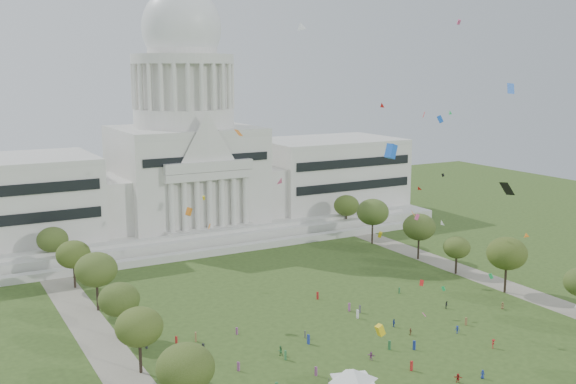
# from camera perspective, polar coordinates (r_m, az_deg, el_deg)

# --- Properties ---
(ground) EXTENTS (400.00, 400.00, 0.00)m
(ground) POSITION_cam_1_polar(r_m,az_deg,el_deg) (130.79, 9.89, -13.56)
(ground) COLOR #334A1C
(ground) RESTS_ON ground
(capitol) EXTENTS (160.00, 64.50, 91.30)m
(capitol) POSITION_cam_1_polar(r_m,az_deg,el_deg) (221.67, -8.64, 2.35)
(capitol) COLOR silver
(capitol) RESTS_ON ground
(path_left) EXTENTS (8.00, 160.00, 0.04)m
(path_left) POSITION_cam_1_polar(r_m,az_deg,el_deg) (136.14, -15.15, -12.78)
(path_left) COLOR gray
(path_left) RESTS_ON ground
(path_right) EXTENTS (8.00, 160.00, 0.04)m
(path_right) POSITION_cam_1_polar(r_m,az_deg,el_deg) (182.11, 15.81, -6.86)
(path_right) COLOR gray
(path_right) RESTS_ON ground
(row_tree_l_1) EXTENTS (8.86, 8.86, 12.59)m
(row_tree_l_1) POSITION_cam_1_polar(r_m,az_deg,el_deg) (104.55, -8.68, -14.50)
(row_tree_l_1) COLOR black
(row_tree_l_1) RESTS_ON ground
(row_tree_l_2) EXTENTS (8.42, 8.42, 11.97)m
(row_tree_l_2) POSITION_cam_1_polar(r_m,az_deg,el_deg) (122.24, -12.49, -11.09)
(row_tree_l_2) COLOR black
(row_tree_l_2) RESTS_ON ground
(row_tree_r_2) EXTENTS (9.55, 9.55, 13.58)m
(row_tree_r_2) POSITION_cam_1_polar(r_m,az_deg,el_deg) (168.49, 18.04, -4.97)
(row_tree_r_2) COLOR black
(row_tree_r_2) RESTS_ON ground
(row_tree_l_3) EXTENTS (8.12, 8.12, 11.55)m
(row_tree_l_3) POSITION_cam_1_polar(r_m,az_deg,el_deg) (137.65, -14.12, -8.82)
(row_tree_l_3) COLOR black
(row_tree_l_3) RESTS_ON ground
(row_tree_r_3) EXTENTS (7.01, 7.01, 9.98)m
(row_tree_r_3) POSITION_cam_1_polar(r_m,az_deg,el_deg) (180.85, 14.10, -4.58)
(row_tree_r_3) COLOR black
(row_tree_r_3) RESTS_ON ground
(row_tree_l_4) EXTENTS (9.29, 9.29, 13.21)m
(row_tree_l_4) POSITION_cam_1_polar(r_m,az_deg,el_deg) (154.46, -15.94, -6.34)
(row_tree_l_4) COLOR black
(row_tree_l_4) RESTS_ON ground
(row_tree_r_4) EXTENTS (9.19, 9.19, 13.06)m
(row_tree_r_4) POSITION_cam_1_polar(r_m,az_deg,el_deg) (191.79, 11.05, -2.92)
(row_tree_r_4) COLOR black
(row_tree_r_4) RESTS_ON ground
(row_tree_l_5) EXTENTS (8.33, 8.33, 11.85)m
(row_tree_l_5) POSITION_cam_1_polar(r_m,az_deg,el_deg) (172.05, -17.72, -5.06)
(row_tree_l_5) COLOR black
(row_tree_l_5) RESTS_ON ground
(row_tree_r_5) EXTENTS (9.82, 9.82, 13.96)m
(row_tree_r_5) POSITION_cam_1_polar(r_m,az_deg,el_deg) (206.32, 7.19, -1.70)
(row_tree_r_5) COLOR black
(row_tree_r_5) RESTS_ON ground
(row_tree_l_6) EXTENTS (8.19, 8.19, 11.64)m
(row_tree_l_6) POSITION_cam_1_polar(r_m,az_deg,el_deg) (189.12, -19.31, -3.83)
(row_tree_l_6) COLOR black
(row_tree_l_6) RESTS_ON ground
(row_tree_r_6) EXTENTS (8.42, 8.42, 11.97)m
(row_tree_r_6) POSITION_cam_1_polar(r_m,az_deg,el_deg) (222.35, 4.97, -1.15)
(row_tree_r_6) COLOR black
(row_tree_r_6) RESTS_ON ground
(event_tent) EXTENTS (10.77, 10.77, 4.82)m
(event_tent) POSITION_cam_1_polar(r_m,az_deg,el_deg) (113.96, 5.55, -15.13)
(event_tent) COLOR #4C4C4C
(event_tent) RESTS_ON ground
(person_0) EXTENTS (0.90, 0.86, 1.55)m
(person_0) POSITION_cam_1_polar(r_m,az_deg,el_deg) (159.56, 17.71, -9.14)
(person_0) COLOR olive
(person_0) RESTS_ON ground
(person_2) EXTENTS (0.96, 0.93, 1.70)m
(person_2) POSITION_cam_1_polar(r_m,az_deg,el_deg) (156.47, 13.29, -9.28)
(person_2) COLOR #26262B
(person_2) RESTS_ON ground
(person_3) EXTENTS (1.02, 1.20, 1.66)m
(person_3) POSITION_cam_1_polar(r_m,az_deg,el_deg) (143.05, 14.13, -11.23)
(person_3) COLOR navy
(person_3) RESTS_ON ground
(person_4) EXTENTS (0.63, 0.97, 1.53)m
(person_4) POSITION_cam_1_polar(r_m,az_deg,el_deg) (140.41, 10.33, -11.52)
(person_4) COLOR olive
(person_4) RESTS_ON ground
(person_5) EXTENTS (1.34, 1.54, 1.59)m
(person_5) POSITION_cam_1_polar(r_m,az_deg,el_deg) (128.17, 7.04, -13.61)
(person_5) COLOR #994C8C
(person_5) RESTS_ON ground
(person_6) EXTENTS (0.85, 0.93, 1.59)m
(person_6) POSITION_cam_1_polar(r_m,az_deg,el_deg) (125.03, 16.15, -14.60)
(person_6) COLOR navy
(person_6) RESTS_ON ground
(person_8) EXTENTS (0.93, 0.61, 1.84)m
(person_8) POSITION_cam_1_polar(r_m,az_deg,el_deg) (129.12, -0.66, -13.28)
(person_8) COLOR #33723F
(person_8) RESTS_ON ground
(person_9) EXTENTS (1.33, 1.18, 1.84)m
(person_9) POSITION_cam_1_polar(r_m,az_deg,el_deg) (137.81, 16.99, -12.18)
(person_9) COLOR #B21E1E
(person_9) RESTS_ON ground
(person_10) EXTENTS (0.77, 1.10, 1.71)m
(person_10) POSITION_cam_1_polar(r_m,az_deg,el_deg) (143.83, 8.95, -10.90)
(person_10) COLOR navy
(person_10) RESTS_ON ground
(person_11) EXTENTS (1.53, 1.42, 1.62)m
(person_11) POSITION_cam_1_polar(r_m,az_deg,el_deg) (122.57, 14.20, -15.02)
(person_11) COLOR #B21E1E
(person_11) RESTS_ON ground
(distant_crowd) EXTENTS (63.05, 40.97, 1.94)m
(distant_crowd) POSITION_cam_1_polar(r_m,az_deg,el_deg) (134.33, 2.00, -12.34)
(distant_crowd) COLOR #4C4C51
(distant_crowd) RESTS_ON ground
(kite_swarm) EXTENTS (85.15, 96.40, 58.90)m
(kite_swarm) POSITION_cam_1_polar(r_m,az_deg,el_deg) (130.21, 9.20, -1.98)
(kite_swarm) COLOR black
(kite_swarm) RESTS_ON ground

